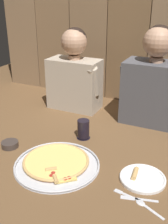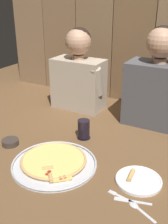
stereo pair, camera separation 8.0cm
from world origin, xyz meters
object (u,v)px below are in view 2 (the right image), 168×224
object	(u,v)px
drinking_glass	(84,129)
diner_left	(78,73)
pizza_tray	(54,162)
dinner_plate	(138,180)
dipping_bowl	(10,142)
diner_right	(157,82)

from	to	relation	value
drinking_glass	diner_left	bearing A→B (deg)	123.52
drinking_glass	diner_left	distance (m)	0.51
pizza_tray	diner_left	world-z (taller)	diner_left
dinner_plate	dipping_bowl	xyz separation A→B (m)	(-0.74, -0.03, 0.01)
pizza_tray	dinner_plate	xyz separation A→B (m)	(0.42, 0.07, -0.00)
drinking_glass	diner_left	xyz separation A→B (m)	(-0.26, 0.39, 0.21)
dipping_bowl	diner_left	size ratio (longest dim) A/B	0.16
dinner_plate	diner_right	distance (m)	0.69
diner_right	diner_left	bearing A→B (deg)	-180.00
pizza_tray	dipping_bowl	distance (m)	0.32
diner_left	diner_right	bearing A→B (deg)	0.00
diner_left	dipping_bowl	bearing A→B (deg)	-95.45
dinner_plate	dipping_bowl	bearing A→B (deg)	-177.60
drinking_glass	diner_right	world-z (taller)	diner_right
dipping_bowl	drinking_glass	bearing A→B (deg)	39.99
dipping_bowl	diner_right	bearing A→B (deg)	46.64
dipping_bowl	diner_left	distance (m)	0.71
drinking_glass	diner_right	size ratio (longest dim) A/B	0.18
dinner_plate	diner_right	bearing A→B (deg)	100.15
pizza_tray	drinking_glass	bearing A→B (deg)	89.93
drinking_glass	diner_left	world-z (taller)	diner_left
pizza_tray	dipping_bowl	world-z (taller)	dipping_bowl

